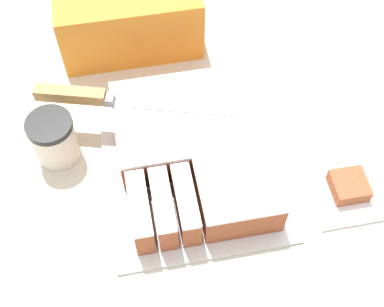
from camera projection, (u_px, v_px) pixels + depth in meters
The scene contains 8 objects.
countertop at pixel (160, 267), 1.29m from camera, with size 1.40×1.10×0.91m.
cake_board at pixel (192, 165), 0.91m from camera, with size 0.29×0.35×0.01m.
cake at pixel (193, 151), 0.88m from camera, with size 0.24×0.29×0.07m.
knife at pixel (92, 97), 0.88m from camera, with size 0.34×0.12×0.02m.
coffee_cup at pixel (54, 139), 0.88m from camera, with size 0.08×0.08×0.09m.
paper_napkin at pixel (347, 190), 0.88m from camera, with size 0.13×0.13×0.01m.
brownie at pixel (349, 186), 0.87m from camera, with size 0.06×0.06×0.03m.
storage_box at pixel (130, 21), 1.01m from camera, with size 0.26×0.12×0.13m.
Camera 1 is at (-0.01, -0.47, 1.68)m, focal length 50.00 mm.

